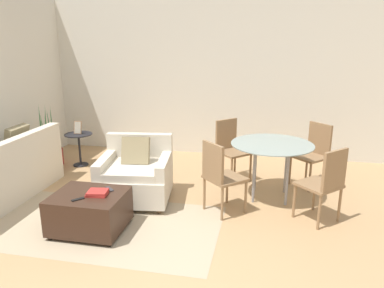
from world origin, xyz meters
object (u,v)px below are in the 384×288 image
Objects in this scene: tv_remote_primary at (110,189)px; dining_table at (272,150)px; ottoman at (90,211)px; side_table at (79,143)px; tv_remote_secondary at (78,199)px; potted_plant at (50,152)px; book_stack at (97,193)px; dining_chair_near_left at (220,173)px; armchair at (136,175)px; picture_frame at (78,128)px; dining_chair_near_right at (325,181)px; dining_chair_far_right at (314,150)px; dining_chair_far_left at (230,146)px.

tv_remote_primary is 0.12× the size of dining_table.
ottoman is 2.33m from side_table.
side_table reaches higher than tv_remote_primary.
side_table is (-1.17, 2.01, 0.15)m from ottoman.
side_table is (-1.14, 2.17, -0.05)m from tv_remote_secondary.
potted_plant reaches higher than tv_remote_secondary.
dining_table is at bearing 35.72° from book_stack.
dining_chair_near_left is (1.34, 0.72, 0.28)m from ottoman.
tv_remote_primary is at bearing -93.14° from armchair.
tv_remote_primary is 0.63× the size of picture_frame.
side_table is at bearing 160.81° from dining_chair_near_right.
book_stack is at bearing -57.47° from picture_frame.
book_stack is at bearing -149.81° from dining_chair_near_left.
side_table is (0.51, 0.07, 0.17)m from potted_plant.
tv_remote_primary is at bearing -167.08° from dining_chair_near_right.
picture_frame reaches higher than tv_remote_primary.
armchair is 7.72× the size of tv_remote_secondary.
ottoman is at bearing -145.86° from dining_table.
tv_remote_primary is 1.29m from dining_chair_near_left.
ottoman is at bearing 76.54° from tv_remote_secondary.
dining_chair_far_right is (2.37, 1.75, 0.08)m from tv_remote_primary.
book_stack reaches higher than ottoman.
dining_chair_near_left is (-0.60, -0.60, -0.14)m from dining_table.
dining_chair_far_left is (2.51, -0.09, 0.13)m from side_table.
tv_remote_primary is 2.95m from dining_chair_far_right.
armchair is at bearing -38.71° from picture_frame.
tv_remote_secondary is at bearing -103.44° from armchair.
dining_chair_near_right is at bearing -45.00° from dining_chair_far_left.
dining_table is at bearing -45.00° from dining_chair_far_left.
dining_chair_far_left reaches higher than book_stack.
dining_chair_near_right is 1.00× the size of dining_chair_far_left.
side_table is at bearing 126.24° from tv_remote_primary.
armchair reaches higher than dining_table.
side_table is 0.61× the size of dining_chair_near_right.
dining_chair_near_left is at bearing -22.00° from potted_plant.
dining_chair_far_left is at bearing -2.03° from side_table.
dining_chair_far_left reaches higher than tv_remote_secondary.
dining_chair_near_left is 1.21m from dining_chair_near_right.
armchair is 1.11× the size of dining_chair_near_left.
book_stack is at bearing -96.66° from armchair.
picture_frame is 3.19m from dining_table.
tv_remote_secondary is at bearing -123.56° from dining_chair_far_left.
armchair is at bearing -137.76° from dining_chair_far_left.
dining_chair_far_right reaches higher than armchair.
picture_frame reaches higher than ottoman.
book_stack is 0.26× the size of dining_chair_near_right.
book_stack is 1.83× the size of tv_remote_secondary.
tv_remote_primary is at bearing 57.14° from tv_remote_secondary.
book_stack is at bearing -110.71° from tv_remote_primary.
book_stack reaches higher than tv_remote_primary.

